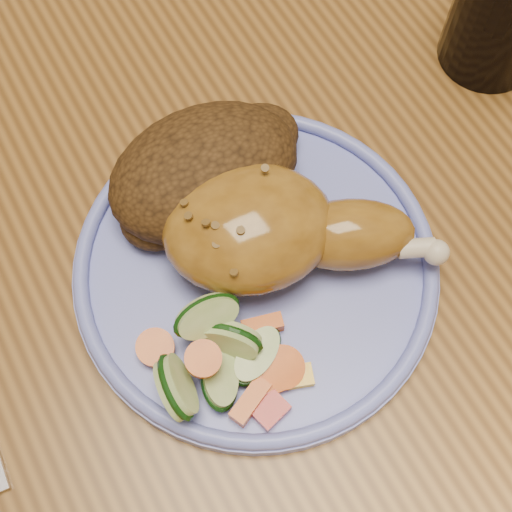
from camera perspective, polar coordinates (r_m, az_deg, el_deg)
name	(u,v)px	position (r m, az deg, el deg)	size (l,w,h in m)	color
ground	(249,395)	(1.22, -0.54, -11.05)	(4.00, 4.00, 0.00)	brown
dining_table	(242,212)	(0.59, -1.10, 3.57)	(0.90, 1.40, 0.75)	brown
plate	(256,269)	(0.47, 0.00, -1.04)	(0.24, 0.24, 0.01)	#6F7BDD
plate_rim	(256,262)	(0.46, 0.00, -0.51)	(0.24, 0.24, 0.01)	#6F7BDD
chicken_leg	(273,230)	(0.44, 1.41, 2.11)	(0.17, 0.14, 0.06)	#996720
rice_pilaf	(207,171)	(0.47, -3.92, 6.83)	(0.14, 0.09, 0.06)	#3F270F
vegetable_pile	(225,358)	(0.43, -2.49, -8.18)	(0.09, 0.09, 0.05)	#A50A05
drinking_glass	(506,9)	(0.56, 19.36, 18.17)	(0.07, 0.07, 0.10)	black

